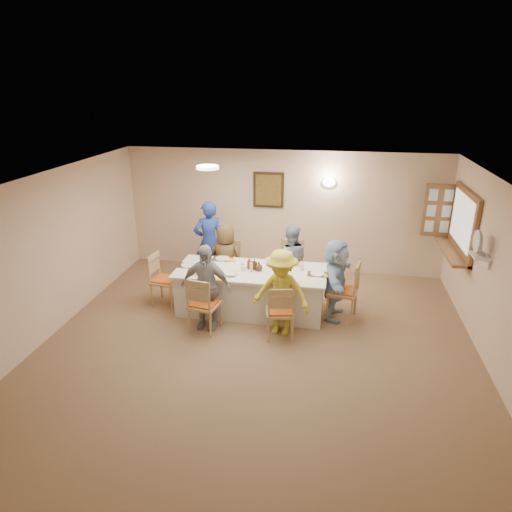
% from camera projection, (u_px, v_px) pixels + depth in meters
% --- Properties ---
extents(ground, '(7.00, 7.00, 0.00)m').
position_uv_depth(ground, '(253.00, 359.00, 6.58)').
color(ground, brown).
extents(room_walls, '(7.00, 7.00, 7.00)m').
position_uv_depth(room_walls, '(253.00, 261.00, 6.04)').
color(room_walls, beige).
rests_on(room_walls, ground).
extents(wall_picture, '(0.62, 0.05, 0.72)m').
position_uv_depth(wall_picture, '(269.00, 190.00, 9.21)').
color(wall_picture, '#362212').
rests_on(wall_picture, room_walls).
extents(wall_sconce, '(0.26, 0.09, 0.18)m').
position_uv_depth(wall_sconce, '(329.00, 182.00, 8.93)').
color(wall_sconce, white).
rests_on(wall_sconce, room_walls).
extents(ceiling_light, '(0.36, 0.36, 0.05)m').
position_uv_depth(ceiling_light, '(208.00, 167.00, 7.24)').
color(ceiling_light, white).
rests_on(ceiling_light, room_walls).
extents(serving_hatch, '(0.06, 1.50, 1.15)m').
position_uv_depth(serving_hatch, '(463.00, 223.00, 7.75)').
color(serving_hatch, brown).
rests_on(serving_hatch, room_walls).
extents(hatch_sill, '(0.30, 1.50, 0.05)m').
position_uv_depth(hatch_sill, '(451.00, 251.00, 7.95)').
color(hatch_sill, brown).
rests_on(hatch_sill, room_walls).
extents(shutter_door, '(0.55, 0.04, 1.00)m').
position_uv_depth(shutter_door, '(439.00, 211.00, 8.49)').
color(shutter_door, brown).
rests_on(shutter_door, room_walls).
extents(fan_shelf, '(0.22, 0.36, 0.03)m').
position_uv_depth(fan_shelf, '(480.00, 256.00, 6.55)').
color(fan_shelf, white).
rests_on(fan_shelf, room_walls).
extents(desk_fan, '(0.30, 0.30, 0.28)m').
position_uv_depth(desk_fan, '(479.00, 246.00, 6.50)').
color(desk_fan, '#A5A5A8').
rests_on(desk_fan, fan_shelf).
extents(dining_table, '(2.55, 1.08, 0.76)m').
position_uv_depth(dining_table, '(251.00, 290.00, 7.86)').
color(dining_table, silver).
rests_on(dining_table, ground).
extents(chair_back_left, '(0.52, 0.52, 0.94)m').
position_uv_depth(chair_back_left, '(228.00, 266.00, 8.66)').
color(chair_back_left, tan).
rests_on(chair_back_left, ground).
extents(chair_back_right, '(0.48, 0.48, 1.00)m').
position_uv_depth(chair_back_right, '(291.00, 269.00, 8.46)').
color(chair_back_right, tan).
rests_on(chair_back_right, ground).
extents(chair_front_left, '(0.53, 0.53, 0.95)m').
position_uv_depth(chair_front_left, '(204.00, 303.00, 7.18)').
color(chair_front_left, tan).
rests_on(chair_front_left, ground).
extents(chair_front_right, '(0.51, 0.51, 0.91)m').
position_uv_depth(chair_front_right, '(280.00, 310.00, 7.00)').
color(chair_front_right, tan).
rests_on(chair_front_right, ground).
extents(chair_left_end, '(0.49, 0.49, 0.94)m').
position_uv_depth(chair_left_end, '(165.00, 279.00, 8.07)').
color(chair_left_end, tan).
rests_on(chair_left_end, ground).
extents(chair_right_end, '(0.57, 0.57, 1.01)m').
position_uv_depth(chair_right_end, '(343.00, 290.00, 7.57)').
color(chair_right_end, tan).
rests_on(chair_right_end, ground).
extents(diner_back_left, '(0.77, 0.61, 1.33)m').
position_uv_depth(diner_back_left, '(226.00, 259.00, 8.48)').
color(diner_back_left, '#523E1F').
rests_on(diner_back_left, ground).
extents(diner_back_right, '(0.82, 0.72, 1.38)m').
position_uv_depth(diner_back_right, '(290.00, 262.00, 8.28)').
color(diner_back_right, '#8191A0').
rests_on(diner_back_right, ground).
extents(diner_front_left, '(0.88, 0.47, 1.41)m').
position_uv_depth(diner_front_left, '(206.00, 287.00, 7.21)').
color(diner_front_left, '#9D9D9E').
rests_on(diner_front_left, ground).
extents(diner_front_right, '(1.11, 0.87, 1.40)m').
position_uv_depth(diner_front_right, '(281.00, 293.00, 7.02)').
color(diner_front_right, yellow).
rests_on(diner_front_right, ground).
extents(diner_right_end, '(1.36, 0.66, 1.38)m').
position_uv_depth(diner_right_end, '(335.00, 279.00, 7.52)').
color(diner_right_end, '#A2C4DE').
rests_on(diner_right_end, ground).
extents(caregiver, '(0.94, 0.92, 1.63)m').
position_uv_depth(caregiver, '(209.00, 242.00, 8.93)').
color(caregiver, navy).
rests_on(caregiver, ground).
extents(placemat_fl, '(0.37, 0.28, 0.01)m').
position_uv_depth(placemat_fl, '(210.00, 277.00, 7.43)').
color(placemat_fl, '#472B19').
rests_on(placemat_fl, dining_table).
extents(plate_fl, '(0.24, 0.24, 0.02)m').
position_uv_depth(plate_fl, '(210.00, 277.00, 7.43)').
color(plate_fl, white).
rests_on(plate_fl, dining_table).
extents(napkin_fl, '(0.15, 0.15, 0.01)m').
position_uv_depth(napkin_fl, '(220.00, 279.00, 7.35)').
color(napkin_fl, yellow).
rests_on(napkin_fl, dining_table).
extents(placemat_fr, '(0.37, 0.27, 0.01)m').
position_uv_depth(placemat_fr, '(283.00, 282.00, 7.24)').
color(placemat_fr, '#472B19').
rests_on(placemat_fr, dining_table).
extents(plate_fr, '(0.25, 0.25, 0.02)m').
position_uv_depth(plate_fr, '(283.00, 282.00, 7.24)').
color(plate_fr, white).
rests_on(plate_fr, dining_table).
extents(napkin_fr, '(0.14, 0.14, 0.01)m').
position_uv_depth(napkin_fr, '(294.00, 284.00, 7.16)').
color(napkin_fr, yellow).
rests_on(napkin_fr, dining_table).
extents(placemat_bl, '(0.35, 0.26, 0.01)m').
position_uv_depth(placemat_bl, '(222.00, 259.00, 8.20)').
color(placemat_bl, '#472B19').
rests_on(placemat_bl, dining_table).
extents(plate_bl, '(0.25, 0.25, 0.02)m').
position_uv_depth(plate_bl, '(222.00, 258.00, 8.20)').
color(plate_bl, white).
rests_on(plate_bl, dining_table).
extents(napkin_bl, '(0.14, 0.14, 0.01)m').
position_uv_depth(napkin_bl, '(232.00, 260.00, 8.13)').
color(napkin_bl, yellow).
rests_on(napkin_bl, dining_table).
extents(placemat_br, '(0.36, 0.27, 0.01)m').
position_uv_depth(placemat_br, '(289.00, 263.00, 8.01)').
color(placemat_br, '#472B19').
rests_on(placemat_br, dining_table).
extents(plate_br, '(0.24, 0.24, 0.02)m').
position_uv_depth(plate_br, '(289.00, 262.00, 8.01)').
color(plate_br, white).
rests_on(plate_br, dining_table).
extents(napkin_br, '(0.14, 0.14, 0.01)m').
position_uv_depth(napkin_br, '(299.00, 264.00, 7.94)').
color(napkin_br, yellow).
rests_on(napkin_br, dining_table).
extents(placemat_le, '(0.34, 0.25, 0.01)m').
position_uv_depth(placemat_le, '(189.00, 266.00, 7.90)').
color(placemat_le, '#472B19').
rests_on(placemat_le, dining_table).
extents(plate_le, '(0.25, 0.25, 0.02)m').
position_uv_depth(plate_le, '(189.00, 265.00, 7.89)').
color(plate_le, white).
rests_on(plate_le, dining_table).
extents(napkin_le, '(0.13, 0.13, 0.01)m').
position_uv_depth(napkin_le, '(198.00, 267.00, 7.82)').
color(napkin_le, yellow).
rests_on(napkin_le, dining_table).
extents(placemat_re, '(0.33, 0.24, 0.01)m').
position_uv_depth(placemat_re, '(317.00, 274.00, 7.54)').
color(placemat_re, '#472B19').
rests_on(placemat_re, dining_table).
extents(plate_re, '(0.23, 0.23, 0.01)m').
position_uv_depth(plate_re, '(317.00, 274.00, 7.54)').
color(plate_re, white).
rests_on(plate_re, dining_table).
extents(napkin_re, '(0.13, 0.13, 0.01)m').
position_uv_depth(napkin_re, '(328.00, 276.00, 7.47)').
color(napkin_re, yellow).
rests_on(napkin_re, dining_table).
extents(teacup_a, '(0.13, 0.13, 0.09)m').
position_uv_depth(teacup_a, '(198.00, 272.00, 7.52)').
color(teacup_a, white).
rests_on(teacup_a, dining_table).
extents(teacup_b, '(0.10, 0.10, 0.08)m').
position_uv_depth(teacup_b, '(280.00, 259.00, 8.08)').
color(teacup_b, white).
rests_on(teacup_b, dining_table).
extents(bowl_a, '(0.24, 0.24, 0.05)m').
position_uv_depth(bowl_a, '(231.00, 274.00, 7.49)').
color(bowl_a, white).
rests_on(bowl_a, dining_table).
extents(bowl_b, '(0.30, 0.30, 0.06)m').
position_uv_depth(bowl_b, '(271.00, 265.00, 7.87)').
color(bowl_b, white).
rests_on(bowl_b, dining_table).
extents(condiment_ketchup, '(0.14, 0.14, 0.21)m').
position_uv_depth(condiment_ketchup, '(249.00, 263.00, 7.73)').
color(condiment_ketchup, '#A12D0D').
rests_on(condiment_ketchup, dining_table).
extents(condiment_brown, '(0.15, 0.15, 0.19)m').
position_uv_depth(condiment_brown, '(254.00, 264.00, 7.72)').
color(condiment_brown, '#462A12').
rests_on(condiment_brown, dining_table).
extents(condiment_malt, '(0.14, 0.14, 0.16)m').
position_uv_depth(condiment_malt, '(259.00, 266.00, 7.67)').
color(condiment_malt, '#462A12').
rests_on(condiment_malt, dining_table).
extents(drinking_glass, '(0.06, 0.06, 0.09)m').
position_uv_depth(drinking_glass, '(243.00, 265.00, 7.77)').
color(drinking_glass, silver).
rests_on(drinking_glass, dining_table).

